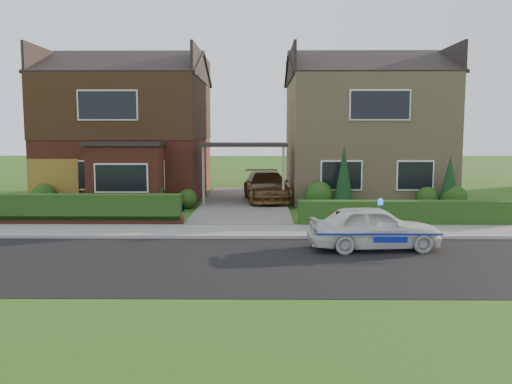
{
  "coord_description": "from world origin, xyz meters",
  "views": [
    {
      "loc": [
        0.78,
        -13.3,
        3.29
      ],
      "look_at": [
        0.6,
        3.5,
        1.4
      ],
      "focal_mm": 38.0,
      "sensor_mm": 36.0,
      "label": 1
    }
  ],
  "objects": [
    {
      "name": "road",
      "position": [
        0.0,
        0.0,
        0.0
      ],
      "size": [
        60.0,
        6.0,
        0.02
      ],
      "primitive_type": "cube",
      "color": "black",
      "rests_on": "ground"
    },
    {
      "name": "kerb",
      "position": [
        0.0,
        3.05,
        0.06
      ],
      "size": [
        60.0,
        0.16,
        0.12
      ],
      "primitive_type": "cube",
      "color": "#9E9993",
      "rests_on": "ground"
    },
    {
      "name": "hedge_left",
      "position": [
        -5.8,
        5.45,
        0.0
      ],
      "size": [
        7.5,
        0.55,
        0.9
      ],
      "primitive_type": "cube",
      "color": "#153912",
      "rests_on": "ground"
    },
    {
      "name": "driveway",
      "position": [
        0.0,
        11.0,
        0.06
      ],
      "size": [
        3.8,
        12.0,
        0.12
      ],
      "primitive_type": "cube",
      "color": "#666059",
      "rests_on": "ground"
    },
    {
      "name": "shrub_right_near",
      "position": [
        3.2,
        9.4,
        0.6
      ],
      "size": [
        1.2,
        1.2,
        1.2
      ],
      "primitive_type": "sphere",
      "color": "#153912",
      "rests_on": "ground"
    },
    {
      "name": "driveway_car",
      "position": [
        1.0,
        11.44,
        0.79
      ],
      "size": [
        2.36,
        4.81,
        1.34
      ],
      "primitive_type": "imported",
      "rotation": [
        0.0,
        0.0,
        0.11
      ],
      "color": "brown",
      "rests_on": "driveway"
    },
    {
      "name": "conifer_a",
      "position": [
        4.2,
        9.2,
        1.3
      ],
      "size": [
        0.9,
        0.9,
        2.6
      ],
      "primitive_type": "cone",
      "color": "black",
      "rests_on": "ground"
    },
    {
      "name": "potted_plant_b",
      "position": [
        -2.5,
        8.71,
        0.36
      ],
      "size": [
        0.51,
        0.49,
        0.72
      ],
      "primitive_type": "imported",
      "rotation": [
        0.0,
        0.0,
        0.92
      ],
      "color": "gray",
      "rests_on": "ground"
    },
    {
      "name": "sidewalk",
      "position": [
        0.0,
        4.1,
        0.05
      ],
      "size": [
        60.0,
        2.0,
        0.1
      ],
      "primitive_type": "cube",
      "color": "slate",
      "rests_on": "ground"
    },
    {
      "name": "garage_door",
      "position": [
        -8.25,
        9.96,
        1.05
      ],
      "size": [
        2.2,
        0.1,
        2.1
      ],
      "primitive_type": "cube",
      "color": "brown",
      "rests_on": "ground"
    },
    {
      "name": "police_car",
      "position": [
        3.91,
        1.6,
        0.62
      ],
      "size": [
        3.32,
        3.72,
        1.39
      ],
      "rotation": [
        0.0,
        0.0,
        1.66
      ],
      "color": "silver",
      "rests_on": "ground"
    },
    {
      "name": "carport_link",
      "position": [
        0.0,
        10.95,
        2.66
      ],
      "size": [
        3.8,
        3.0,
        2.77
      ],
      "color": "black",
      "rests_on": "ground"
    },
    {
      "name": "shrub_right_mid",
      "position": [
        7.8,
        9.5,
        0.48
      ],
      "size": [
        0.96,
        0.96,
        0.96
      ],
      "primitive_type": "sphere",
      "color": "#153912",
      "rests_on": "ground"
    },
    {
      "name": "house_right",
      "position": [
        5.8,
        13.99,
        3.66
      ],
      "size": [
        7.5,
        8.06,
        7.25
      ],
      "color": "tan",
      "rests_on": "ground"
    },
    {
      "name": "ground",
      "position": [
        0.0,
        0.0,
        0.0
      ],
      "size": [
        120.0,
        120.0,
        0.0
      ],
      "primitive_type": "plane",
      "color": "#244E14",
      "rests_on": "ground"
    },
    {
      "name": "house_left",
      "position": [
        -5.78,
        13.9,
        3.81
      ],
      "size": [
        7.5,
        9.53,
        7.25
      ],
      "color": "brown",
      "rests_on": "ground"
    },
    {
      "name": "hedge_right",
      "position": [
        5.8,
        5.35,
        0.0
      ],
      "size": [
        7.5,
        0.55,
        0.8
      ],
      "primitive_type": "cube",
      "color": "#153912",
      "rests_on": "ground"
    },
    {
      "name": "dwarf_wall",
      "position": [
        -5.8,
        5.3,
        0.18
      ],
      "size": [
        7.7,
        0.25,
        0.36
      ],
      "primitive_type": "cube",
      "color": "brown",
      "rests_on": "ground"
    },
    {
      "name": "shrub_left_mid",
      "position": [
        -4.0,
        9.3,
        0.66
      ],
      "size": [
        1.32,
        1.32,
        1.32
      ],
      "primitive_type": "sphere",
      "color": "#153912",
      "rests_on": "ground"
    },
    {
      "name": "grass_verge",
      "position": [
        0.0,
        -5.0,
        0.0
      ],
      "size": [
        60.0,
        4.0,
        0.01
      ],
      "primitive_type": "cube",
      "color": "#244E14",
      "rests_on": "ground"
    },
    {
      "name": "potted_plant_a",
      "position": [
        -8.07,
        9.0,
        0.37
      ],
      "size": [
        0.4,
        0.28,
        0.75
      ],
      "primitive_type": "imported",
      "rotation": [
        0.0,
        0.0,
        0.04
      ],
      "color": "gray",
      "rests_on": "ground"
    },
    {
      "name": "shrub_left_far",
      "position": [
        -8.5,
        9.5,
        0.54
      ],
      "size": [
        1.08,
        1.08,
        1.08
      ],
      "primitive_type": "sphere",
      "color": "#153912",
      "rests_on": "ground"
    },
    {
      "name": "shrub_left_near",
      "position": [
        -2.4,
        9.6,
        0.42
      ],
      "size": [
        0.84,
        0.84,
        0.84
      ],
      "primitive_type": "sphere",
      "color": "#153912",
      "rests_on": "ground"
    },
    {
      "name": "shrub_right_far",
      "position": [
        8.8,
        9.2,
        0.54
      ],
      "size": [
        1.08,
        1.08,
        1.08
      ],
      "primitive_type": "sphere",
      "color": "#153912",
      "rests_on": "ground"
    },
    {
      "name": "potted_plant_c",
      "position": [
        -4.65,
        9.0,
        0.39
      ],
      "size": [
        0.5,
        0.5,
        0.79
      ],
      "primitive_type": "imported",
      "rotation": [
        0.0,
        0.0,
        1.71
      ],
      "color": "gray",
      "rests_on": "ground"
    },
    {
      "name": "conifer_b",
      "position": [
        8.6,
        9.2,
        1.1
      ],
      "size": [
        0.9,
        0.9,
        2.2
      ],
      "primitive_type": "cone",
      "color": "black",
      "rests_on": "ground"
    }
  ]
}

